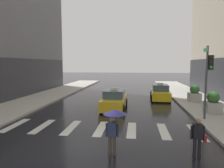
% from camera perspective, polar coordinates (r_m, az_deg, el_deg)
% --- Properties ---
extents(ground_plane, '(160.00, 160.00, 0.00)m').
position_cam_1_polar(ground_plane, '(9.30, -6.57, -18.29)').
color(ground_plane, black).
extents(crosswalk_markings, '(11.30, 2.80, 0.01)m').
position_cam_1_polar(crosswalk_markings, '(12.04, -3.17, -12.56)').
color(crosswalk_markings, silver).
rests_on(crosswalk_markings, ground).
extents(traffic_light_pole, '(0.44, 0.84, 4.80)m').
position_cam_1_polar(traffic_light_pole, '(14.39, 25.76, 3.08)').
color(traffic_light_pole, '#47474C').
rests_on(traffic_light_pole, curb_right).
extents(taxi_lead, '(2.04, 4.59, 1.80)m').
position_cam_1_polar(taxi_lead, '(16.85, 0.70, -4.72)').
color(taxi_lead, gold).
rests_on(taxi_lead, ground).
extents(taxi_second, '(2.03, 4.59, 1.80)m').
position_cam_1_polar(taxi_second, '(21.93, 13.54, -2.45)').
color(taxi_second, yellow).
rests_on(taxi_second, ground).
extents(pedestrian_with_umbrella, '(0.96, 0.96, 1.94)m').
position_cam_1_polar(pedestrian_with_umbrella, '(8.29, 0.58, -10.11)').
color(pedestrian_with_umbrella, '#473D33').
rests_on(pedestrian_with_umbrella, ground).
extents(pedestrian_with_handbag, '(0.60, 0.24, 1.65)m').
position_cam_1_polar(pedestrian_with_handbag, '(8.88, 23.31, -13.44)').
color(pedestrian_with_handbag, black).
rests_on(pedestrian_with_handbag, ground).
extents(planter_near_corner, '(1.10, 1.10, 1.60)m').
position_cam_1_polar(planter_near_corner, '(16.77, 26.86, -4.88)').
color(planter_near_corner, '#A8A399').
rests_on(planter_near_corner, curb_right).
extents(planter_mid_block, '(1.10, 1.10, 1.60)m').
position_cam_1_polar(planter_mid_block, '(21.15, 22.48, -2.61)').
color(planter_mid_block, '#A8A399').
rests_on(planter_mid_block, curb_right).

